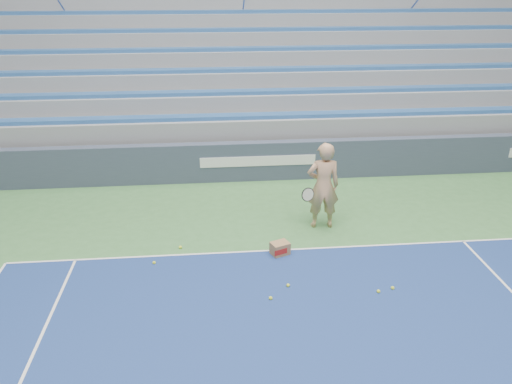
% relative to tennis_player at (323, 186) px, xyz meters
% --- Properties ---
extents(sponsor_barrier, '(30.00, 0.32, 1.10)m').
position_rel_tennis_player_xyz_m(sponsor_barrier, '(-1.17, 2.98, -0.46)').
color(sponsor_barrier, '#374154').
rests_on(sponsor_barrier, ground).
extents(bleachers, '(31.00, 9.15, 7.30)m').
position_rel_tennis_player_xyz_m(bleachers, '(-1.18, 8.70, 1.35)').
color(bleachers, gray).
rests_on(bleachers, ground).
extents(tennis_player, '(0.98, 0.87, 2.02)m').
position_rel_tennis_player_xyz_m(tennis_player, '(0.00, 0.00, 0.00)').
color(tennis_player, tan).
rests_on(tennis_player, ground).
extents(ball_box, '(0.44, 0.40, 0.27)m').
position_rel_tennis_player_xyz_m(ball_box, '(-1.11, -1.16, -0.87)').
color(ball_box, olive).
rests_on(ball_box, ground).
extents(tennis_ball_0, '(0.07, 0.07, 0.07)m').
position_rel_tennis_player_xyz_m(tennis_ball_0, '(0.49, -2.69, -0.97)').
color(tennis_ball_0, yellow).
rests_on(tennis_ball_0, ground).
extents(tennis_ball_1, '(0.07, 0.07, 0.07)m').
position_rel_tennis_player_xyz_m(tennis_ball_1, '(-3.19, -0.74, -0.97)').
color(tennis_ball_1, yellow).
rests_on(tennis_ball_1, ground).
extents(tennis_ball_2, '(0.07, 0.07, 0.07)m').
position_rel_tennis_player_xyz_m(tennis_ball_2, '(-3.68, -1.31, -0.97)').
color(tennis_ball_2, yellow).
rests_on(tennis_ball_2, ground).
extents(tennis_ball_3, '(0.07, 0.07, 0.07)m').
position_rel_tennis_player_xyz_m(tennis_ball_3, '(0.79, -2.61, -0.97)').
color(tennis_ball_3, yellow).
rests_on(tennis_ball_3, ground).
extents(tennis_ball_4, '(0.07, 0.07, 0.07)m').
position_rel_tennis_player_xyz_m(tennis_ball_4, '(-1.50, -2.71, -0.97)').
color(tennis_ball_4, yellow).
rests_on(tennis_ball_4, ground).
extents(tennis_ball_5, '(0.07, 0.07, 0.07)m').
position_rel_tennis_player_xyz_m(tennis_ball_5, '(-1.13, -2.35, -0.97)').
color(tennis_ball_5, yellow).
rests_on(tennis_ball_5, ground).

